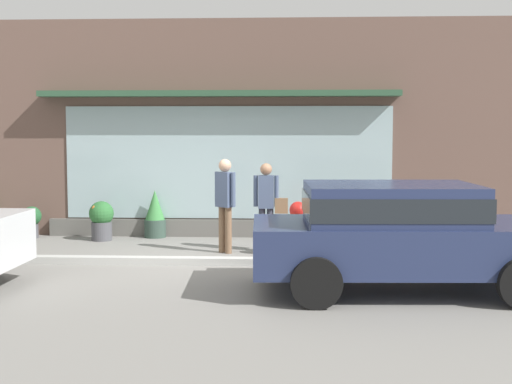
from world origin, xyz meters
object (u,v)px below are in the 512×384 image
object	(u,v)px
pedestrian_with_handbag	(267,201)
parked_car_navy	(399,230)
potted_plant_trailing_edge	(316,229)
fire_hydrant	(298,228)
potted_plant_doorstep	(155,215)
pedestrian_passerby	(225,198)
potted_plant_window_left	(32,219)
potted_plant_window_right	(101,219)

from	to	relation	value
pedestrian_with_handbag	parked_car_navy	distance (m)	3.77
pedestrian_with_handbag	potted_plant_trailing_edge	size ratio (longest dim) A/B	3.06
fire_hydrant	potted_plant_doorstep	bearing A→B (deg)	143.39
potted_plant_doorstep	potted_plant_trailing_edge	world-z (taller)	potted_plant_doorstep
fire_hydrant	pedestrian_with_handbag	size ratio (longest dim) A/B	0.60
pedestrian_passerby	potted_plant_doorstep	distance (m)	2.52
potted_plant_doorstep	potted_plant_trailing_edge	bearing A→B (deg)	-7.37
potted_plant_doorstep	potted_plant_window_left	size ratio (longest dim) A/B	1.50
pedestrian_passerby	potted_plant_window_left	bearing A→B (deg)	-161.39
pedestrian_with_handbag	potted_plant_doorstep	size ratio (longest dim) A/B	1.65
potted_plant_trailing_edge	potted_plant_window_right	bearing A→B (deg)	-179.36
potted_plant_window_right	pedestrian_passerby	bearing A→B (deg)	-27.21
pedestrian_with_handbag	parked_car_navy	xyz separation A→B (m)	(1.93, -3.24, -0.07)
potted_plant_window_left	potted_plant_window_right	bearing A→B (deg)	-8.90
potted_plant_window_right	potted_plant_trailing_edge	world-z (taller)	potted_plant_window_right
pedestrian_with_handbag	potted_plant_doorstep	bearing A→B (deg)	145.37
pedestrian_passerby	potted_plant_trailing_edge	bearing A→B (deg)	79.29
potted_plant_doorstep	potted_plant_window_right	bearing A→B (deg)	-154.44
pedestrian_with_handbag	potted_plant_window_right	xyz separation A→B (m)	(-3.40, 1.17, -0.51)
parked_car_navy	potted_plant_doorstep	distance (m)	6.54
fire_hydrant	potted_plant_doorstep	world-z (taller)	potted_plant_doorstep
fire_hydrant	pedestrian_with_handbag	xyz separation A→B (m)	(-0.56, 0.55, 0.43)
pedestrian_with_handbag	parked_car_navy	size ratio (longest dim) A/B	0.38
fire_hydrant	pedestrian_with_handbag	world-z (taller)	pedestrian_with_handbag
parked_car_navy	potted_plant_trailing_edge	size ratio (longest dim) A/B	8.01
fire_hydrant	potted_plant_window_right	bearing A→B (deg)	156.56
pedestrian_with_handbag	potted_plant_window_right	distance (m)	3.63
fire_hydrant	pedestrian_passerby	world-z (taller)	pedestrian_passerby
pedestrian_passerby	potted_plant_window_right	world-z (taller)	pedestrian_passerby
fire_hydrant	potted_plant_trailing_edge	world-z (taller)	fire_hydrant
parked_car_navy	potted_plant_trailing_edge	xyz separation A→B (m)	(-1.00, 4.45, -0.60)
potted_plant_window_left	potted_plant_trailing_edge	bearing A→B (deg)	-1.85
parked_car_navy	potted_plant_window_right	world-z (taller)	parked_car_navy
parked_car_navy	potted_plant_window_right	size ratio (longest dim) A/B	5.33
parked_car_navy	potted_plant_trailing_edge	distance (m)	4.60
fire_hydrant	parked_car_navy	distance (m)	3.04
potted_plant_window_right	parked_car_navy	bearing A→B (deg)	-39.53
pedestrian_with_handbag	pedestrian_passerby	bearing A→B (deg)	-166.03
parked_car_navy	potted_plant_doorstep	bearing A→B (deg)	129.02
parked_car_navy	potted_plant_doorstep	xyz separation A→B (m)	(-4.33, 4.88, -0.39)
fire_hydrant	pedestrian_passerby	bearing A→B (deg)	164.79
pedestrian_passerby	potted_plant_doorstep	size ratio (longest dim) A/B	1.73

